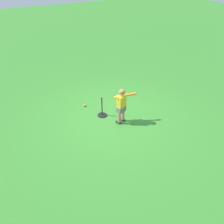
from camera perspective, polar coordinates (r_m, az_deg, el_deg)
ground_plane at (r=7.00m, az=0.08°, el=-1.56°), size 40.00×40.00×0.00m
child_batter at (r=6.51m, az=2.38°, el=2.23°), size 0.36×0.61×1.08m
play_ball_near_batter at (r=7.59m, az=-6.73°, el=1.62°), size 0.07×0.07×0.07m
batting_tee at (r=7.07m, az=-2.43°, el=-0.16°), size 0.28×0.28×0.62m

